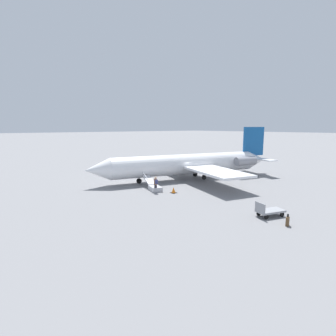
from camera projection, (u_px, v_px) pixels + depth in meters
ground_plane at (186, 179)px, 35.43m from camera, size 600.00×600.00×0.00m
airplane_main at (192, 164)px, 35.46m from camera, size 26.65×20.33×6.99m
boarding_stairs at (154, 187)px, 29.42m from camera, size 2.03×4.14×1.73m
passenger at (156, 183)px, 28.17m from camera, size 0.41×0.56×1.74m
luggage_cart at (269, 211)px, 20.71m from camera, size 2.43×1.74×1.22m
suitcase at (288, 221)px, 18.78m from camera, size 0.41×0.33×0.88m
traffic_cone_near_stairs at (174, 190)px, 28.08m from camera, size 0.58×0.58×0.64m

